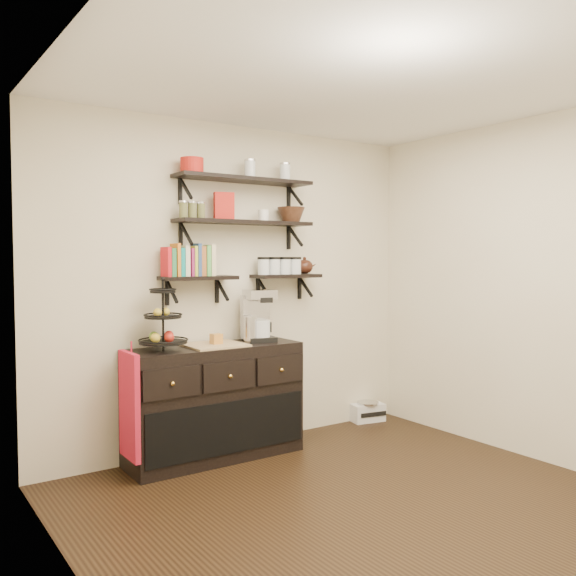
{
  "coord_description": "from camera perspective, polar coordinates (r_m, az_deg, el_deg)",
  "views": [
    {
      "loc": [
        -2.55,
        -2.75,
        1.61
      ],
      "look_at": [
        0.11,
        1.15,
        1.36
      ],
      "focal_mm": 38.0,
      "sensor_mm": 36.0,
      "label": 1
    }
  ],
  "objects": [
    {
      "name": "candle",
      "position": [
        4.85,
        -6.73,
        -4.73
      ],
      "size": [
        0.08,
        0.08,
        0.08
      ],
      "primitive_type": "cube",
      "color": "#B7762A",
      "rests_on": "sideboard"
    },
    {
      "name": "ramekins",
      "position": [
        5.16,
        -2.33,
        6.79
      ],
      "size": [
        0.09,
        0.09,
        0.1
      ],
      "primitive_type": "cylinder",
      "color": "white",
      "rests_on": "shelf_mid"
    },
    {
      "name": "walnut_bowl",
      "position": [
        5.31,
        0.29,
        6.86
      ],
      "size": [
        0.24,
        0.24,
        0.13
      ],
      "primitive_type": null,
      "color": "black",
      "rests_on": "shelf_mid"
    },
    {
      "name": "coffee_maker",
      "position": [
        5.06,
        -2.84,
        -2.7
      ],
      "size": [
        0.27,
        0.26,
        0.43
      ],
      "rotation": [
        0.0,
        0.0,
        -0.18
      ],
      "color": "black",
      "rests_on": "sideboard"
    },
    {
      "name": "cookbooks",
      "position": [
        4.84,
        -9.12,
        2.47
      ],
      "size": [
        0.4,
        0.15,
        0.26
      ],
      "color": "red",
      "rests_on": "shelf_low_left"
    },
    {
      "name": "teapot",
      "position": [
        5.41,
        1.56,
        2.13
      ],
      "size": [
        0.23,
        0.19,
        0.15
      ],
      "primitive_type": null,
      "rotation": [
        0.0,
        0.0,
        -0.24
      ],
      "color": "black",
      "rests_on": "shelf_low_right"
    },
    {
      "name": "right_wall",
      "position": [
        5.11,
        23.04,
        -0.12
      ],
      "size": [
        0.02,
        3.5,
        2.7
      ],
      "primitive_type": "cube",
      "color": "beige",
      "rests_on": "ground"
    },
    {
      "name": "floor",
      "position": [
        4.08,
        8.34,
        -20.24
      ],
      "size": [
        3.5,
        3.5,
        0.0
      ],
      "primitive_type": "plane",
      "color": "black",
      "rests_on": "ground"
    },
    {
      "name": "shelf_low_left",
      "position": [
        4.87,
        -8.41,
        0.86
      ],
      "size": [
        0.6,
        0.25,
        0.23
      ],
      "color": "black",
      "rests_on": "back_wall"
    },
    {
      "name": "left_wall",
      "position": [
        2.87,
        -18.05,
        -2.28
      ],
      "size": [
        0.02,
        3.5,
        2.7
      ],
      "primitive_type": "cube",
      "color": "beige",
      "rests_on": "ground"
    },
    {
      "name": "shelf_mid",
      "position": [
        5.06,
        -4.08,
        6.1
      ],
      "size": [
        1.2,
        0.27,
        0.23
      ],
      "color": "black",
      "rests_on": "back_wall"
    },
    {
      "name": "back_wall",
      "position": [
        5.18,
        -4.79,
        0.14
      ],
      "size": [
        3.5,
        0.02,
        2.7
      ],
      "primitive_type": "cube",
      "color": "beige",
      "rests_on": "ground"
    },
    {
      "name": "glass_canisters",
      "position": [
        5.25,
        -0.78,
        1.99
      ],
      "size": [
        0.43,
        0.1,
        0.13
      ],
      "color": "silver",
      "rests_on": "shelf_low_right"
    },
    {
      "name": "sideboard",
      "position": [
        4.94,
        -6.87,
        -10.55
      ],
      "size": [
        1.4,
        0.5,
        0.92
      ],
      "color": "black",
      "rests_on": "floor"
    },
    {
      "name": "shelf_low_right",
      "position": [
        5.29,
        -0.2,
        1.06
      ],
      "size": [
        0.6,
        0.25,
        0.23
      ],
      "color": "black",
      "rests_on": "back_wall"
    },
    {
      "name": "recipe_box",
      "position": [
        4.97,
        -6.01,
        7.63
      ],
      "size": [
        0.17,
        0.1,
        0.22
      ],
      "primitive_type": "cube",
      "rotation": [
        0.0,
        0.0,
        -0.25
      ],
      "color": "red",
      "rests_on": "shelf_mid"
    },
    {
      "name": "shelf_top",
      "position": [
        5.09,
        -4.09,
        10.03
      ],
      "size": [
        1.2,
        0.27,
        0.23
      ],
      "color": "black",
      "rests_on": "back_wall"
    },
    {
      "name": "fruit_stand",
      "position": [
        4.65,
        -11.59,
        -3.54
      ],
      "size": [
        0.36,
        0.36,
        0.53
      ],
      "rotation": [
        0.0,
        0.0,
        0.27
      ],
      "color": "black",
      "rests_on": "sideboard"
    },
    {
      "name": "ceiling",
      "position": [
        3.9,
        8.66,
        19.22
      ],
      "size": [
        3.5,
        3.5,
        0.02
      ],
      "primitive_type": "cube",
      "color": "white",
      "rests_on": "back_wall"
    },
    {
      "name": "radio",
      "position": [
        6.1,
        7.47,
        -11.4
      ],
      "size": [
        0.34,
        0.25,
        0.19
      ],
      "rotation": [
        0.0,
        0.0,
        -0.19
      ],
      "color": "silver",
      "rests_on": "floor"
    },
    {
      "name": "thermal_carafe",
      "position": [
        4.97,
        -3.56,
        -3.9
      ],
      "size": [
        0.11,
        0.11,
        0.22
      ],
      "primitive_type": "cylinder",
      "color": "silver",
      "rests_on": "sideboard"
    },
    {
      "name": "red_pot",
      "position": [
        4.88,
        -8.98,
        11.24
      ],
      "size": [
        0.18,
        0.18,
        0.12
      ],
      "primitive_type": "cylinder",
      "color": "red",
      "rests_on": "shelf_top"
    },
    {
      "name": "apron",
      "position": [
        4.54,
        -14.62,
        -10.61
      ],
      "size": [
        0.04,
        0.33,
        0.76
      ],
      "primitive_type": "cube",
      "color": "#B2132E",
      "rests_on": "sideboard"
    }
  ]
}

